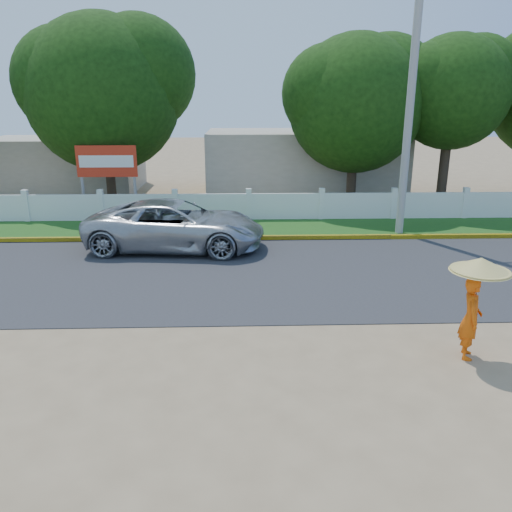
{
  "coord_description": "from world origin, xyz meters",
  "views": [
    {
      "loc": [
        -0.36,
        -8.94,
        4.71
      ],
      "look_at": [
        0.0,
        2.0,
        1.3
      ],
      "focal_mm": 35.0,
      "sensor_mm": 36.0,
      "label": 1
    }
  ],
  "objects_px": {
    "monk_with_parasol": "(475,293)",
    "billboard": "(107,165)",
    "utility_pole": "(410,105)",
    "vehicle": "(176,225)"
  },
  "relations": [
    {
      "from": "monk_with_parasol",
      "to": "billboard",
      "type": "bearing_deg",
      "value": 127.82
    },
    {
      "from": "utility_pole",
      "to": "monk_with_parasol",
      "type": "bearing_deg",
      "value": -99.47
    },
    {
      "from": "utility_pole",
      "to": "billboard",
      "type": "bearing_deg",
      "value": 163.2
    },
    {
      "from": "vehicle",
      "to": "monk_with_parasol",
      "type": "relative_size",
      "value": 2.91
    },
    {
      "from": "vehicle",
      "to": "billboard",
      "type": "height_order",
      "value": "billboard"
    },
    {
      "from": "utility_pole",
      "to": "billboard",
      "type": "xyz_separation_m",
      "value": [
        -11.46,
        3.46,
        -2.43
      ]
    },
    {
      "from": "vehicle",
      "to": "billboard",
      "type": "xyz_separation_m",
      "value": [
        -3.44,
        5.23,
        1.34
      ]
    },
    {
      "from": "utility_pole",
      "to": "monk_with_parasol",
      "type": "xyz_separation_m",
      "value": [
        -1.55,
        -9.3,
        -3.27
      ]
    },
    {
      "from": "monk_with_parasol",
      "to": "billboard",
      "type": "height_order",
      "value": "billboard"
    },
    {
      "from": "vehicle",
      "to": "billboard",
      "type": "distance_m",
      "value": 6.4
    }
  ]
}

